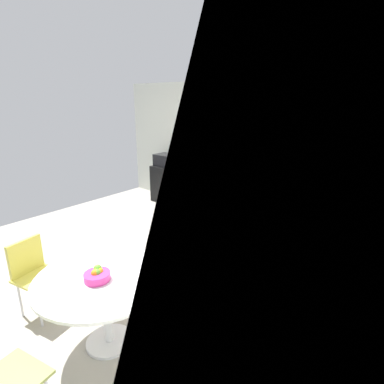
# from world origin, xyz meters

# --- Properties ---
(ground_plane) EXTENTS (6.00, 6.00, 0.00)m
(ground_plane) POSITION_xyz_m (0.00, 0.00, 0.00)
(ground_plane) COLOR #9E998E
(wall_back) EXTENTS (6.00, 0.10, 2.60)m
(wall_back) POSITION_xyz_m (0.00, 3.00, 1.30)
(wall_back) COLOR silver
(wall_back) RESTS_ON ground_plane
(counter_block) EXTENTS (2.18, 0.60, 0.90)m
(counter_block) POSITION_xyz_m (-0.23, 2.65, 0.45)
(counter_block) COLOR brown
(counter_block) RESTS_ON ground_plane
(mini_fridge) EXTENTS (0.54, 0.54, 0.81)m
(mini_fridge) POSITION_xyz_m (-1.67, 2.65, 0.41)
(mini_fridge) COLOR black
(mini_fridge) RESTS_ON ground_plane
(microwave) EXTENTS (0.48, 0.38, 0.26)m
(microwave) POSITION_xyz_m (-1.67, 2.65, 0.94)
(microwave) COLOR black
(microwave) RESTS_ON mini_fridge
(locker_cabinet) EXTENTS (0.60, 0.50, 1.77)m
(locker_cabinet) POSITION_xyz_m (2.55, 2.55, 0.89)
(locker_cabinet) COLOR orange
(locker_cabinet) RESTS_ON ground_plane
(round_table) EXTENTS (1.22, 1.22, 0.73)m
(round_table) POSITION_xyz_m (0.88, -0.85, 0.61)
(round_table) COLOR silver
(round_table) RESTS_ON ground_plane
(chair_teal) EXTENTS (0.55, 0.55, 0.83)m
(chair_teal) POSITION_xyz_m (1.83, -0.46, 0.52)
(chair_teal) COLOR silver
(chair_teal) RESTS_ON ground_plane
(chair_coral) EXTENTS (0.50, 0.50, 0.83)m
(chair_coral) POSITION_xyz_m (0.68, 0.15, 0.52)
(chair_coral) COLOR silver
(chair_coral) RESTS_ON ground_plane
(chair_yellow) EXTENTS (0.49, 0.49, 0.83)m
(chair_yellow) POSITION_xyz_m (-0.12, -1.05, 0.52)
(chair_yellow) COLOR silver
(chair_yellow) RESTS_ON ground_plane
(fruit_bowl) EXTENTS (0.23, 0.23, 0.13)m
(fruit_bowl) POSITION_xyz_m (0.89, -0.92, 0.78)
(fruit_bowl) COLOR #D8338C
(fruit_bowl) RESTS_ON round_table
(mug_white) EXTENTS (0.13, 0.08, 0.09)m
(mug_white) POSITION_xyz_m (-0.13, 2.71, 0.95)
(mug_white) COLOR #338C59
(mug_white) RESTS_ON counter_block
(mug_green) EXTENTS (0.13, 0.08, 0.09)m
(mug_green) POSITION_xyz_m (0.54, 2.63, 0.95)
(mug_green) COLOR #338C59
(mug_green) RESTS_ON counter_block
(mug_red) EXTENTS (0.13, 0.08, 0.09)m
(mug_red) POSITION_xyz_m (-0.86, 2.56, 0.95)
(mug_red) COLOR white
(mug_red) RESTS_ON counter_block
(coffee_maker) EXTENTS (0.20, 0.24, 0.32)m
(coffee_maker) POSITION_xyz_m (0.35, 2.65, 1.06)
(coffee_maker) COLOR black
(coffee_maker) RESTS_ON counter_block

